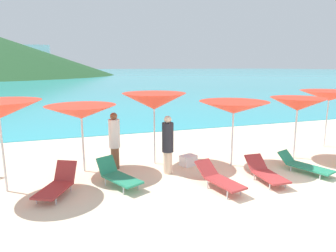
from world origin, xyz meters
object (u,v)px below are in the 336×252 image
object	(u,v)px
umbrella_3	(234,108)
lounge_chair_4	(118,175)
umbrella_1	(81,112)
umbrella_5	(329,96)
beachgoer_0	(168,143)
lounge_chair_1	(219,178)
lounge_chair_8	(304,165)
umbrella_4	(298,104)
lounge_chair_5	(265,172)
umbrella_2	(154,101)
cooler_box	(188,160)
cruise_ship	(14,59)
lounge_chair_3	(57,184)
beachgoer_1	(114,139)

from	to	relation	value
umbrella_3	lounge_chair_4	distance (m)	4.17
umbrella_1	umbrella_5	xyz separation A→B (m)	(9.44, -0.08, 0.20)
umbrella_1	lounge_chair_4	world-z (taller)	umbrella_1
umbrella_1	beachgoer_0	world-z (taller)	umbrella_1
lounge_chair_1	lounge_chair_8	bearing A→B (deg)	-6.39
umbrella_4	lounge_chair_5	distance (m)	3.24
lounge_chair_1	umbrella_3	bearing A→B (deg)	38.22
umbrella_1	umbrella_4	bearing A→B (deg)	-7.56
umbrella_2	lounge_chair_5	xyz separation A→B (m)	(2.53, -2.52, -1.82)
umbrella_5	cooler_box	distance (m)	6.46
lounge_chair_5	cruise_ship	xyz separation A→B (m)	(-43.21, 248.18, 8.37)
lounge_chair_3	lounge_chair_8	distance (m)	7.16
umbrella_5	lounge_chair_3	world-z (taller)	umbrella_5
lounge_chair_8	beachgoer_0	bearing A→B (deg)	143.46
umbrella_3	beachgoer_0	world-z (taller)	umbrella_3
umbrella_2	lounge_chair_5	world-z (taller)	umbrella_2
umbrella_2	beachgoer_1	world-z (taller)	umbrella_2
umbrella_3	lounge_chair_1	world-z (taller)	umbrella_3
umbrella_4	lounge_chair_3	distance (m)	8.06
umbrella_1	cruise_ship	world-z (taller)	cruise_ship
cooler_box	beachgoer_1	bearing A→B (deg)	148.77
lounge_chair_3	cruise_ship	world-z (taller)	cruise_ship
umbrella_5	beachgoer_1	xyz separation A→B (m)	(-8.48, 0.02, -1.11)
umbrella_5	lounge_chair_3	size ratio (longest dim) A/B	1.63
umbrella_1	beachgoer_0	size ratio (longest dim) A/B	1.23
umbrella_3	lounge_chair_4	world-z (taller)	umbrella_3
beachgoer_0	beachgoer_1	world-z (taller)	beachgoer_1
lounge_chair_5	beachgoer_1	xyz separation A→B (m)	(-3.86, 2.44, 0.68)
beachgoer_0	lounge_chair_8	bearing A→B (deg)	147.74
umbrella_2	lounge_chair_4	xyz separation A→B (m)	(-1.47, -1.50, -1.80)
umbrella_3	lounge_chair_1	xyz separation A→B (m)	(-1.31, -1.58, -1.62)
lounge_chair_8	lounge_chair_4	bearing A→B (deg)	153.01
cruise_ship	umbrella_2	bearing A→B (deg)	-77.82
umbrella_1	beachgoer_0	xyz separation A→B (m)	(2.41, -0.99, -0.92)
umbrella_5	lounge_chair_8	bearing A→B (deg)	-144.53
lounge_chair_3	cooler_box	world-z (taller)	lounge_chair_3
umbrella_3	lounge_chair_3	world-z (taller)	umbrella_3
umbrella_4	beachgoer_1	world-z (taller)	umbrella_4
lounge_chair_1	lounge_chair_4	bearing A→B (deg)	144.58
umbrella_4	lounge_chair_1	world-z (taller)	umbrella_4
umbrella_1	lounge_chair_8	size ratio (longest dim) A/B	1.28
umbrella_4	umbrella_5	bearing A→B (deg)	20.84
umbrella_2	lounge_chair_3	distance (m)	3.86
umbrella_4	beachgoer_0	xyz separation A→B (m)	(-4.74, -0.04, -0.98)
lounge_chair_1	beachgoer_1	size ratio (longest dim) A/B	0.92
lounge_chair_4	lounge_chair_5	size ratio (longest dim) A/B	1.02
umbrella_3	umbrella_1	bearing A→B (deg)	168.19
lounge_chair_3	lounge_chair_5	size ratio (longest dim) A/B	0.96
lounge_chair_3	beachgoer_0	size ratio (longest dim) A/B	0.82
lounge_chair_5	lounge_chair_8	bearing A→B (deg)	11.20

